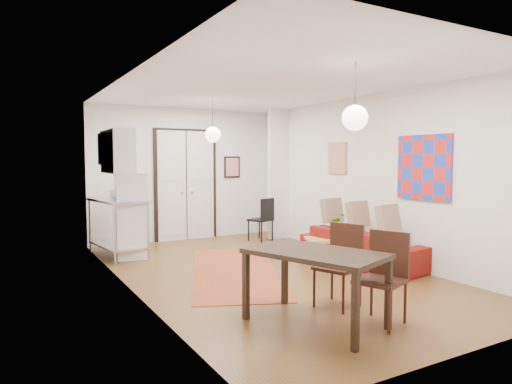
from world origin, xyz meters
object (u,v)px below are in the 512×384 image
sofa (362,247)px  dining_chair_near (332,258)px  coffee_table (335,242)px  dining_table (315,259)px  dining_chair_far (374,270)px  kitchen_counter (118,218)px  fridge (131,215)px  black_side_chair (258,215)px

sofa → dining_chair_near: (-1.74, -1.35, 0.26)m
sofa → coffee_table: bearing=32.4°
dining_table → dining_chair_far: bearing=-22.7°
coffee_table → kitchen_counter: 3.95m
sofa → fridge: (-3.18, 2.51, 0.46)m
coffee_table → dining_table: bearing=-133.7°
sofa → black_side_chair: (-0.28, 2.97, 0.24)m
dining_chair_near → dining_chair_far: size_ratio=1.00×
fridge → dining_chair_far: size_ratio=1.56×
coffee_table → dining_table: dining_table is taller
dining_chair_far → kitchen_counter: bearing=178.2°
kitchen_counter → dining_table: bearing=-85.5°
dining_chair_near → dining_table: bearing=-73.4°
fridge → dining_table: fridge is taller
coffee_table → dining_chair_near: (-1.45, -1.69, 0.19)m
kitchen_counter → dining_chair_near: (1.62, -4.16, -0.13)m
sofa → dining_chair_far: bearing=131.8°
coffee_table → fridge: bearing=143.0°
black_side_chair → fridge: bearing=-11.2°
dining_table → dining_chair_far: (0.60, -0.25, -0.14)m
coffee_table → black_side_chair: size_ratio=1.19×
coffee_table → kitchen_counter: size_ratio=0.77×
dining_chair_far → sofa: bearing=119.5°
fridge → dining_table: 4.40m
sofa → dining_chair_far: 2.70m
sofa → kitchen_counter: size_ratio=1.48×
sofa → dining_chair_far: (-1.74, -2.05, 0.26)m
dining_table → dining_chair_far: 0.66m
fridge → dining_chair_far: bearing=-64.4°
coffee_table → dining_chair_far: 2.80m
kitchen_counter → fridge: bearing=-66.8°
dining_chair_near → coffee_table: bearing=119.2°
coffee_table → dining_chair_far: bearing=-121.2°
dining_chair_far → black_side_chair: 5.23m
fridge → dining_chair_near: bearing=-61.5°
kitchen_counter → dining_chair_far: 5.12m
sofa → dining_table: dining_table is taller
fridge → dining_chair_near: fridge is taller
fridge → black_side_chair: fridge is taller
dining_chair_near → dining_chair_far: 0.70m
dining_chair_far → fridge: bearing=177.3°
dining_table → dining_chair_far: size_ratio=1.66×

